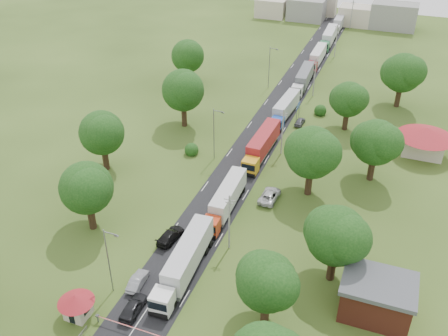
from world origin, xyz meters
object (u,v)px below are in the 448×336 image
at_px(guard_booth, 76,303).
at_px(car_lane_front, 133,307).
at_px(truck_0, 185,261).
at_px(info_sign, 298,108).
at_px(car_lane_mid, 138,281).
at_px(boom_barrier, 121,324).

height_order(guard_booth, car_lane_front, guard_booth).
bearing_deg(truck_0, guard_booth, -129.76).
distance_m(guard_booth, info_sign, 61.27).
height_order(info_sign, car_lane_mid, info_sign).
xyz_separation_m(truck_0, car_lane_mid, (-4.95, -3.99, -1.59)).
distance_m(boom_barrier, car_lane_front, 2.89).
height_order(boom_barrier, truck_0, truck_0).
relative_size(truck_0, car_lane_mid, 3.61).
xyz_separation_m(boom_barrier, guard_booth, (-5.84, -0.00, 1.27)).
bearing_deg(car_lane_mid, boom_barrier, 98.49).
bearing_deg(guard_booth, info_sign, 78.32).
height_order(boom_barrier, car_lane_front, car_lane_front).
bearing_deg(truck_0, car_lane_mid, -141.08).
distance_m(truck_0, car_lane_front, 8.87).
bearing_deg(guard_booth, car_lane_front, 26.21).
relative_size(truck_0, car_lane_front, 3.31).
relative_size(info_sign, car_lane_front, 0.86).
bearing_deg(car_lane_mid, car_lane_front, 107.49).
relative_size(boom_barrier, guard_booth, 2.10).
xyz_separation_m(truck_0, car_lane_front, (-3.27, -8.10, -1.50)).
height_order(guard_booth, info_sign, info_sign).
distance_m(guard_booth, car_lane_mid, 8.29).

